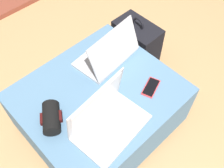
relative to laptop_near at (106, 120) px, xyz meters
The scene contains 7 objects.
ground_plane 0.49m from the laptop_near, 59.98° to the left, with size 14.00×14.00×0.00m, color tan.
ottoman 0.32m from the laptop_near, 59.98° to the left, with size 0.86×0.76×0.39m.
laptop_near is the anchor object (origin of this frame).
laptop_far 0.45m from the laptop_near, 45.51° to the left, with size 0.40×0.27×0.23m.
cell_phone 0.34m from the laptop_near, ahead, with size 0.15×0.11×0.01m.
backpack 0.84m from the laptop_near, 30.63° to the left, with size 0.26×0.33×0.46m.
wrist_brace 0.28m from the laptop_near, 133.21° to the left, with size 0.16×0.19×0.09m.
Camera 1 is at (-0.52, -0.66, 1.60)m, focal length 42.00 mm.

